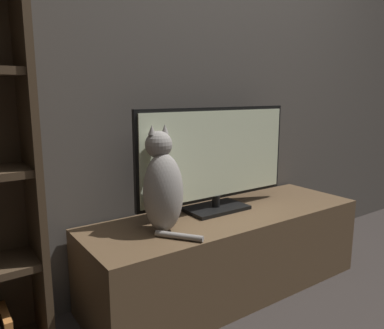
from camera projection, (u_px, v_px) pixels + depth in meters
The scene contains 4 objects.
wall_back at pixel (196, 54), 2.11m from camera, with size 4.80×0.05×2.60m.
tv_stand at pixel (228, 252), 2.07m from camera, with size 1.59×0.52×0.44m.
tv at pixel (216, 158), 2.03m from camera, with size 0.98×0.21×0.57m.
cat at pixel (162, 187), 1.73m from camera, with size 0.20×0.32×0.50m.
Camera 1 is at (-1.27, -0.55, 1.08)m, focal length 35.00 mm.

